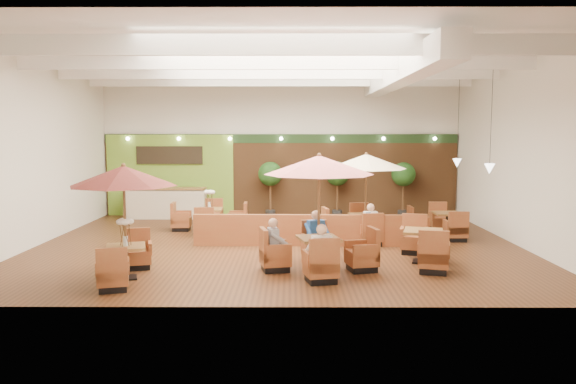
{
  "coord_description": "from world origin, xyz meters",
  "views": [
    {
      "loc": [
        0.39,
        -16.28,
        3.26
      ],
      "look_at": [
        0.3,
        0.5,
        1.5
      ],
      "focal_mm": 35.0,
      "sensor_mm": 36.0,
      "label": 1
    }
  ],
  "objects_px": {
    "table_5": "(439,225)",
    "topiary_0": "(270,176)",
    "diner_0": "(321,248)",
    "table_0": "(124,192)",
    "table_4": "(423,247)",
    "table_3": "(210,218)",
    "diner_1": "(317,231)",
    "topiary_1": "(337,176)",
    "table_2": "(364,177)",
    "diner_2": "(275,239)",
    "diner_4": "(370,220)",
    "booth_divider": "(308,230)",
    "service_counter": "(167,203)",
    "diner_3": "(370,220)",
    "topiary_2": "(403,176)",
    "table_1": "(319,192)"
  },
  "relations": [
    {
      "from": "table_0",
      "to": "table_2",
      "type": "xyz_separation_m",
      "value": [
        5.94,
        4.78,
        -0.04
      ]
    },
    {
      "from": "table_0",
      "to": "diner_3",
      "type": "relative_size",
      "value": 3.48
    },
    {
      "from": "service_counter",
      "to": "diner_3",
      "type": "height_order",
      "value": "diner_3"
    },
    {
      "from": "topiary_1",
      "to": "diner_4",
      "type": "relative_size",
      "value": 2.81
    },
    {
      "from": "table_2",
      "to": "diner_0",
      "type": "height_order",
      "value": "table_2"
    },
    {
      "from": "diner_2",
      "to": "diner_4",
      "type": "relative_size",
      "value": 1.04
    },
    {
      "from": "diner_3",
      "to": "diner_2",
      "type": "bearing_deg",
      "value": -143.64
    },
    {
      "from": "table_0",
      "to": "topiary_0",
      "type": "bearing_deg",
      "value": 57.01
    },
    {
      "from": "table_0",
      "to": "diner_2",
      "type": "distance_m",
      "value": 3.62
    },
    {
      "from": "booth_divider",
      "to": "topiary_2",
      "type": "height_order",
      "value": "topiary_2"
    },
    {
      "from": "service_counter",
      "to": "table_4",
      "type": "xyz_separation_m",
      "value": [
        8.13,
        -7.4,
        -0.18
      ]
    },
    {
      "from": "topiary_0",
      "to": "table_5",
      "type": "bearing_deg",
      "value": -34.47
    },
    {
      "from": "table_4",
      "to": "diner_3",
      "type": "bearing_deg",
      "value": 130.62
    },
    {
      "from": "table_4",
      "to": "topiary_0",
      "type": "relative_size",
      "value": 1.36
    },
    {
      "from": "table_1",
      "to": "diner_0",
      "type": "relative_size",
      "value": 3.4
    },
    {
      "from": "booth_divider",
      "to": "table_0",
      "type": "distance_m",
      "value": 5.79
    },
    {
      "from": "table_4",
      "to": "diner_0",
      "type": "xyz_separation_m",
      "value": [
        -2.68,
        -1.91,
        0.37
      ]
    },
    {
      "from": "diner_1",
      "to": "topiary_2",
      "type": "bearing_deg",
      "value": -135.94
    },
    {
      "from": "topiary_2",
      "to": "diner_4",
      "type": "relative_size",
      "value": 2.76
    },
    {
      "from": "table_0",
      "to": "table_4",
      "type": "distance_m",
      "value": 7.4
    },
    {
      "from": "diner_1",
      "to": "table_5",
      "type": "bearing_deg",
      "value": -157.82
    },
    {
      "from": "topiary_0",
      "to": "diner_2",
      "type": "height_order",
      "value": "topiary_0"
    },
    {
      "from": "table_5",
      "to": "service_counter",
      "type": "bearing_deg",
      "value": 158.68
    },
    {
      "from": "table_2",
      "to": "topiary_1",
      "type": "distance_m",
      "value": 4.48
    },
    {
      "from": "table_3",
      "to": "table_4",
      "type": "relative_size",
      "value": 0.86
    },
    {
      "from": "table_2",
      "to": "table_3",
      "type": "distance_m",
      "value": 5.4
    },
    {
      "from": "diner_3",
      "to": "booth_divider",
      "type": "bearing_deg",
      "value": 170.41
    },
    {
      "from": "table_0",
      "to": "topiary_1",
      "type": "distance_m",
      "value": 10.75
    },
    {
      "from": "diner_1",
      "to": "diner_4",
      "type": "distance_m",
      "value": 2.61
    },
    {
      "from": "topiary_1",
      "to": "diner_1",
      "type": "relative_size",
      "value": 2.59
    },
    {
      "from": "diner_4",
      "to": "diner_0",
      "type": "bearing_deg",
      "value": -120.88
    },
    {
      "from": "topiary_2",
      "to": "table_2",
      "type": "bearing_deg",
      "value": -115.29
    },
    {
      "from": "topiary_2",
      "to": "service_counter",
      "type": "bearing_deg",
      "value": -178.74
    },
    {
      "from": "topiary_1",
      "to": "table_0",
      "type": "bearing_deg",
      "value": -120.78
    },
    {
      "from": "topiary_0",
      "to": "diner_0",
      "type": "distance_m",
      "value": 9.66
    },
    {
      "from": "table_5",
      "to": "booth_divider",
      "type": "bearing_deg",
      "value": -158.59
    },
    {
      "from": "table_1",
      "to": "table_4",
      "type": "bearing_deg",
      "value": 5.16
    },
    {
      "from": "booth_divider",
      "to": "diner_2",
      "type": "distance_m",
      "value": 3.1
    },
    {
      "from": "table_5",
      "to": "topiary_1",
      "type": "relative_size",
      "value": 1.14
    },
    {
      "from": "topiary_1",
      "to": "table_2",
      "type": "bearing_deg",
      "value": -84.33
    },
    {
      "from": "table_5",
      "to": "topiary_0",
      "type": "height_order",
      "value": "topiary_0"
    },
    {
      "from": "table_3",
      "to": "topiary_2",
      "type": "xyz_separation_m",
      "value": [
        7.07,
        2.97,
        1.17
      ]
    },
    {
      "from": "diner_2",
      "to": "topiary_1",
      "type": "bearing_deg",
      "value": 154.19
    },
    {
      "from": "table_1",
      "to": "diner_4",
      "type": "height_order",
      "value": "table_1"
    },
    {
      "from": "service_counter",
      "to": "table_1",
      "type": "xyz_separation_m",
      "value": [
        5.45,
        -8.29,
        1.31
      ]
    },
    {
      "from": "table_0",
      "to": "table_3",
      "type": "xyz_separation_m",
      "value": [
        0.97,
        6.26,
        -1.55
      ]
    },
    {
      "from": "topiary_0",
      "to": "diner_1",
      "type": "height_order",
      "value": "topiary_0"
    },
    {
      "from": "table_5",
      "to": "diner_1",
      "type": "xyz_separation_m",
      "value": [
        -4.08,
        -3.66,
        0.42
      ]
    },
    {
      "from": "booth_divider",
      "to": "topiary_0",
      "type": "relative_size",
      "value": 3.06
    },
    {
      "from": "diner_4",
      "to": "table_3",
      "type": "bearing_deg",
      "value": 145.0
    }
  ]
}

